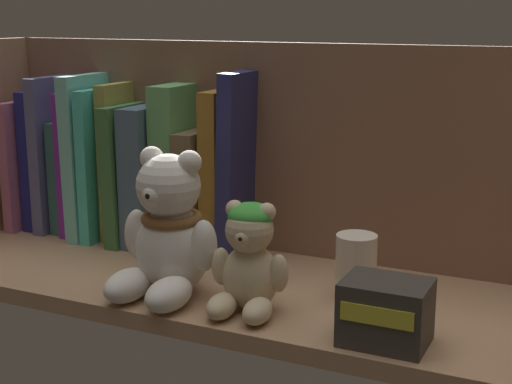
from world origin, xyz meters
TOP-DOWN VIEW (x-y plane):
  - shelf_board at (0.00, 0.00)cm, footprint 83.10×26.18cm
  - shelf_back_panel at (0.00, 13.69)cm, footprint 85.50×1.20cm
  - book_0 at (-39.25, 11.00)cm, footprint 1.61×14.02cm
  - book_1 at (-36.95, 11.00)cm, footprint 2.27×10.48cm
  - book_2 at (-34.54, 11.00)cm, footprint 1.86×12.22cm
  - book_3 at (-32.29, 11.00)cm, footprint 1.94×9.88cm
  - book_4 at (-30.02, 11.00)cm, footprint 1.94×11.56cm
  - book_5 at (-27.73, 11.00)cm, footprint 2.32×14.67cm
  - book_6 at (-25.56, 11.00)cm, footprint 1.66×14.03cm
  - book_7 at (-23.51, 11.00)cm, footprint 1.75×9.89cm
  - book_8 at (-21.26, 11.00)cm, footprint 2.55×14.55cm
  - book_9 at (-18.11, 11.00)cm, footprint 3.54×13.33cm
  - book_10 at (-14.21, 11.00)cm, footprint 3.56×10.13cm
  - book_11 at (-10.53, 11.00)cm, footprint 3.54×11.07cm
  - book_12 at (-7.38, 11.00)cm, footprint 2.52×9.69cm
  - book_13 at (-4.70, 11.00)cm, footprint 2.90×10.74cm
  - teddy_bear_larger at (-5.29, -6.61)cm, footprint 12.34×12.57cm
  - teddy_bear_smaller at (5.11, -7.13)cm, footprint 8.87×9.09cm
  - pillar_candle at (14.36, 1.39)cm, footprint 4.63×4.63cm
  - small_product_box at (20.71, -8.90)cm, footprint 8.33×6.45cm

SIDE VIEW (x-z plane):
  - shelf_board at x=0.00cm, z-range 0.00..2.00cm
  - small_product_box at x=20.71cm, z-range 2.00..8.38cm
  - pillar_candle at x=14.36cm, z-range 2.00..9.39cm
  - teddy_bear_smaller at x=5.11cm, z-range 1.69..13.75cm
  - teddy_bear_larger at x=-5.29cm, z-range 0.77..17.62cm
  - book_11 at x=-10.53cm, z-range 1.96..18.30cm
  - book_3 at x=-32.29cm, z-range 2.00..18.27cm
  - book_0 at x=-39.25cm, z-range 2.00..20.93cm
  - book_9 at x=-18.11cm, z-range 2.00..21.20cm
  - book_8 at x=-21.26cm, z-range 1.98..21.27cm
  - book_1 at x=-36.95cm, z-range 2.00..22.46cm
  - book_4 at x=-30.02cm, z-range 2.00..22.63cm
  - book_6 at x=-25.56cm, z-range 2.00..23.27cm
  - book_12 at x=-7.38cm, z-range 2.00..23.68cm
  - book_7 at x=-23.51cm, z-range 2.00..23.97cm
  - book_10 at x=-14.21cm, z-range 2.00..24.16cm
  - book_2 at x=-34.54cm, z-range 2.00..24.53cm
  - book_5 at x=-27.73cm, z-range 1.99..25.14cm
  - book_13 at x=-4.70cm, z-range 1.97..26.23cm
  - shelf_back_panel at x=0.00cm, z-range 0.00..29.78cm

